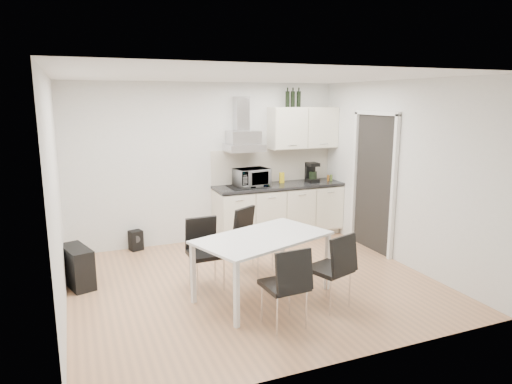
% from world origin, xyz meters
% --- Properties ---
extents(ground, '(4.50, 4.50, 0.00)m').
position_xyz_m(ground, '(0.00, 0.00, 0.00)').
color(ground, tan).
rests_on(ground, ground).
extents(wall_back, '(4.50, 0.10, 2.60)m').
position_xyz_m(wall_back, '(0.00, 2.00, 1.30)').
color(wall_back, white).
rests_on(wall_back, ground).
extents(wall_front, '(4.50, 0.10, 2.60)m').
position_xyz_m(wall_front, '(0.00, -2.00, 1.30)').
color(wall_front, white).
rests_on(wall_front, ground).
extents(wall_left, '(0.10, 4.00, 2.60)m').
position_xyz_m(wall_left, '(-2.25, 0.00, 1.30)').
color(wall_left, white).
rests_on(wall_left, ground).
extents(wall_right, '(0.10, 4.00, 2.60)m').
position_xyz_m(wall_right, '(2.25, 0.00, 1.30)').
color(wall_right, white).
rests_on(wall_right, ground).
extents(ceiling, '(4.50, 4.50, 0.00)m').
position_xyz_m(ceiling, '(0.00, 0.00, 2.60)').
color(ceiling, white).
rests_on(ceiling, wall_back).
extents(doorway, '(0.08, 1.04, 2.10)m').
position_xyz_m(doorway, '(2.21, 0.55, 1.05)').
color(doorway, white).
rests_on(doorway, ground).
extents(kitchenette, '(2.22, 0.64, 2.52)m').
position_xyz_m(kitchenette, '(1.19, 1.73, 0.83)').
color(kitchenette, beige).
rests_on(kitchenette, ground).
extents(dining_table, '(1.77, 1.36, 0.75)m').
position_xyz_m(dining_table, '(-0.05, -0.42, 0.68)').
color(dining_table, white).
rests_on(dining_table, ground).
extents(chair_far_left, '(0.46, 0.51, 0.88)m').
position_xyz_m(chair_far_left, '(-0.61, 0.06, 0.44)').
color(chair_far_left, black).
rests_on(chair_far_left, ground).
extents(chair_far_right, '(0.64, 0.66, 0.88)m').
position_xyz_m(chair_far_right, '(0.17, 0.36, 0.44)').
color(chair_far_right, black).
rests_on(chair_far_right, ground).
extents(chair_near_left, '(0.47, 0.53, 0.88)m').
position_xyz_m(chair_near_left, '(-0.13, -1.18, 0.44)').
color(chair_near_left, black).
rests_on(chair_near_left, ground).
extents(chair_near_right, '(0.58, 0.61, 0.88)m').
position_xyz_m(chair_near_right, '(0.54, -0.96, 0.44)').
color(chair_near_right, black).
rests_on(chair_near_right, ground).
extents(guitar_amp, '(0.43, 0.66, 0.51)m').
position_xyz_m(guitar_amp, '(-2.10, 0.75, 0.26)').
color(guitar_amp, black).
rests_on(guitar_amp, ground).
extents(floor_speaker, '(0.23, 0.21, 0.31)m').
position_xyz_m(floor_speaker, '(-1.23, 1.90, 0.16)').
color(floor_speaker, black).
rests_on(floor_speaker, ground).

